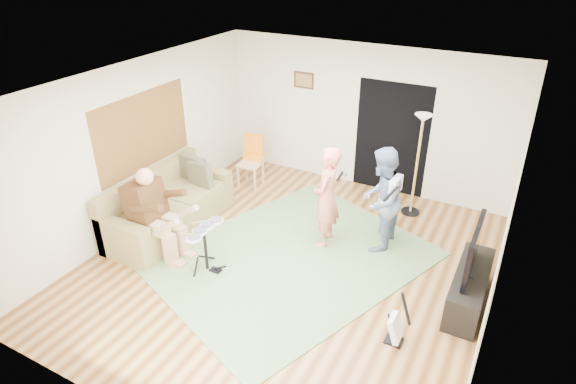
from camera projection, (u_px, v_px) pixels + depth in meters
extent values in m
plane|color=brown|center=(288.00, 264.00, 7.18)|extent=(6.00, 6.00, 0.00)
plane|color=white|center=(288.00, 87.00, 5.89)|extent=(6.00, 6.00, 0.00)
plane|color=brown|center=(143.00, 131.00, 7.73)|extent=(0.00, 2.05, 2.05)
plane|color=black|center=(391.00, 139.00, 8.77)|extent=(2.10, 0.00, 2.10)
cube|color=#3F2314|center=(304.00, 80.00, 9.11)|extent=(0.42, 0.03, 0.32)
cube|color=#5F7F4D|center=(291.00, 257.00, 7.31)|extent=(4.27, 4.73, 0.02)
cube|color=olive|center=(171.00, 215.00, 7.97)|extent=(0.94, 1.88, 0.46)
cube|color=olive|center=(151.00, 198.00, 8.02)|extent=(0.18, 2.32, 0.94)
cube|color=olive|center=(208.00, 184.00, 8.74)|extent=(0.94, 0.22, 0.66)
cube|color=olive|center=(124.00, 242.00, 7.11)|extent=(0.94, 0.22, 0.66)
cube|color=#482B14|center=(145.00, 202.00, 7.11)|extent=(0.40, 0.51, 0.65)
sphere|color=tan|center=(145.00, 177.00, 6.87)|extent=(0.26, 0.26, 0.26)
cylinder|color=black|center=(206.00, 249.00, 6.91)|extent=(0.05, 0.05, 0.66)
cube|color=silver|center=(204.00, 231.00, 6.76)|extent=(0.13, 0.66, 0.04)
imported|color=#E27562|center=(326.00, 197.00, 7.30)|extent=(0.48, 0.65, 1.64)
imported|color=slate|center=(381.00, 200.00, 7.22)|extent=(0.65, 0.82, 1.66)
cube|color=black|center=(394.00, 341.00, 5.81)|extent=(0.21, 0.17, 0.03)
cube|color=white|center=(395.00, 328.00, 5.72)|extent=(0.16, 0.25, 0.33)
cylinder|color=black|center=(406.00, 309.00, 5.52)|extent=(0.17, 0.04, 0.43)
cylinder|color=black|center=(410.00, 212.00, 8.51)|extent=(0.32, 0.32, 0.03)
cylinder|color=tan|center=(416.00, 168.00, 8.10)|extent=(0.04, 0.04, 1.72)
cone|color=white|center=(423.00, 118.00, 7.68)|extent=(0.29, 0.29, 0.11)
cube|color=#D3B689|center=(250.00, 164.00, 9.23)|extent=(0.46, 0.46, 0.04)
cube|color=orange|center=(255.00, 145.00, 9.23)|extent=(0.41, 0.12, 0.42)
cube|color=black|center=(469.00, 288.00, 6.31)|extent=(0.40, 1.40, 0.50)
cube|color=black|center=(474.00, 249.00, 6.05)|extent=(0.06, 1.00, 0.67)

